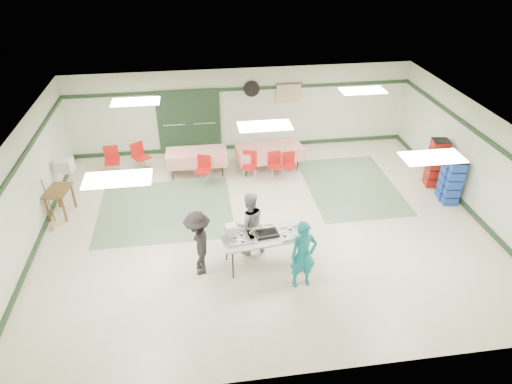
{
  "coord_description": "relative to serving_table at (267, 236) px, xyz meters",
  "views": [
    {
      "loc": [
        -1.55,
        -9.39,
        6.73
      ],
      "look_at": [
        -0.24,
        -0.3,
        1.14
      ],
      "focal_mm": 32.0,
      "sensor_mm": 36.0,
      "label": 1
    }
  ],
  "objects": [
    {
      "name": "floor",
      "position": [
        0.18,
        1.5,
        -0.72
      ],
      "size": [
        11.0,
        11.0,
        0.0
      ],
      "primitive_type": "plane",
      "color": "beige",
      "rests_on": "ground"
    },
    {
      "name": "ceiling",
      "position": [
        0.18,
        1.5,
        1.98
      ],
      "size": [
        11.0,
        11.0,
        0.0
      ],
      "primitive_type": "plane",
      "rotation": [
        3.14,
        0.0,
        0.0
      ],
      "color": "white",
      "rests_on": "wall_back"
    },
    {
      "name": "wall_back",
      "position": [
        0.18,
        6.0,
        0.63
      ],
      "size": [
        11.0,
        0.0,
        11.0
      ],
      "primitive_type": "plane",
      "rotation": [
        1.57,
        0.0,
        0.0
      ],
      "color": "beige",
      "rests_on": "floor"
    },
    {
      "name": "wall_front",
      "position": [
        0.18,
        -3.0,
        0.63
      ],
      "size": [
        11.0,
        0.0,
        11.0
      ],
      "primitive_type": "plane",
      "rotation": [
        -1.57,
        0.0,
        0.0
      ],
      "color": "beige",
      "rests_on": "floor"
    },
    {
      "name": "wall_left",
      "position": [
        -5.32,
        1.5,
        0.63
      ],
      "size": [
        0.0,
        9.0,
        9.0
      ],
      "primitive_type": "plane",
      "rotation": [
        1.57,
        0.0,
        1.57
      ],
      "color": "beige",
      "rests_on": "floor"
    },
    {
      "name": "wall_right",
      "position": [
        5.68,
        1.5,
        0.63
      ],
      "size": [
        0.0,
        9.0,
        9.0
      ],
      "primitive_type": "plane",
      "rotation": [
        1.57,
        0.0,
        -1.57
      ],
      "color": "beige",
      "rests_on": "floor"
    },
    {
      "name": "trim_back",
      "position": [
        0.18,
        5.97,
        1.33
      ],
      "size": [
        11.0,
        0.06,
        0.1
      ],
      "primitive_type": "cube",
      "color": "#1B331D",
      "rests_on": "wall_back"
    },
    {
      "name": "baseboard_back",
      "position": [
        0.18,
        5.97,
        -0.66
      ],
      "size": [
        11.0,
        0.06,
        0.12
      ],
      "primitive_type": "cube",
      "color": "#1B331D",
      "rests_on": "floor"
    },
    {
      "name": "trim_left",
      "position": [
        -5.29,
        1.5,
        1.33
      ],
      "size": [
        0.06,
        9.0,
        0.1
      ],
      "primitive_type": "cube",
      "rotation": [
        0.0,
        0.0,
        1.57
      ],
      "color": "#1B331D",
      "rests_on": "wall_back"
    },
    {
      "name": "baseboard_left",
      "position": [
        -5.29,
        1.5,
        -0.66
      ],
      "size": [
        0.06,
        9.0,
        0.12
      ],
      "primitive_type": "cube",
      "rotation": [
        0.0,
        0.0,
        1.57
      ],
      "color": "#1B331D",
      "rests_on": "floor"
    },
    {
      "name": "trim_right",
      "position": [
        5.65,
        1.5,
        1.33
      ],
      "size": [
        0.06,
        9.0,
        0.1
      ],
      "primitive_type": "cube",
      "rotation": [
        0.0,
        0.0,
        1.57
      ],
      "color": "#1B331D",
      "rests_on": "wall_back"
    },
    {
      "name": "baseboard_right",
      "position": [
        5.65,
        1.5,
        -0.66
      ],
      "size": [
        0.06,
        9.0,
        0.12
      ],
      "primitive_type": "cube",
      "rotation": [
        0.0,
        0.0,
        1.57
      ],
      "color": "#1B331D",
      "rests_on": "floor"
    },
    {
      "name": "green_patch_a",
      "position": [
        -2.32,
        2.5,
        -0.72
      ],
      "size": [
        3.5,
        3.0,
        0.01
      ],
      "primitive_type": "cube",
      "color": "slate",
      "rests_on": "floor"
    },
    {
      "name": "green_patch_b",
      "position": [
        2.98,
        3.0,
        -0.72
      ],
      "size": [
        2.5,
        3.5,
        0.01
      ],
      "primitive_type": "cube",
      "color": "slate",
      "rests_on": "floor"
    },
    {
      "name": "double_door_left",
      "position": [
        -2.02,
        5.94,
        0.33
      ],
      "size": [
        0.9,
        0.06,
        2.1
      ],
      "primitive_type": "cube",
      "color": "gray",
      "rests_on": "floor"
    },
    {
      "name": "double_door_right",
      "position": [
        -1.07,
        5.94,
        0.33
      ],
      "size": [
        0.9,
        0.06,
        2.1
      ],
      "primitive_type": "cube",
      "color": "gray",
      "rests_on": "floor"
    },
    {
      "name": "door_frame",
      "position": [
        -1.55,
        5.92,
        0.33
      ],
      "size": [
        2.0,
        0.03,
        2.15
      ],
      "primitive_type": "cube",
      "color": "#1B331D",
      "rests_on": "floor"
    },
    {
      "name": "wall_fan",
      "position": [
        0.48,
        5.94,
        1.33
      ],
      "size": [
        0.5,
        0.1,
        0.5
      ],
      "primitive_type": "cylinder",
      "rotation": [
        1.57,
        0.0,
        0.0
      ],
      "color": "black",
      "rests_on": "wall_back"
    },
    {
      "name": "scroll_banner",
      "position": [
        1.68,
        5.94,
        1.13
      ],
      "size": [
        0.8,
        0.02,
        0.6
      ],
      "primitive_type": "cube",
      "color": "#DCBA89",
      "rests_on": "wall_back"
    },
    {
      "name": "serving_table",
      "position": [
        0.0,
        0.0,
        0.0
      ],
      "size": [
        2.04,
        1.05,
        0.76
      ],
      "rotation": [
        0.0,
        0.0,
        0.14
      ],
      "color": "#AAAAA5",
      "rests_on": "floor"
    },
    {
      "name": "sheet_tray_right",
      "position": [
        0.59,
        -0.04,
        0.05
      ],
      "size": [
        0.67,
        0.54,
        0.02
      ],
      "primitive_type": "cube",
      "rotation": [
        0.0,
        0.0,
        0.14
      ],
      "color": "silver",
      "rests_on": "serving_table"
    },
    {
      "name": "sheet_tray_mid",
      "position": [
        -0.09,
        0.08,
        0.05
      ],
      "size": [
        0.67,
        0.54,
        0.02
      ],
      "primitive_type": "cube",
      "rotation": [
        0.0,
        0.0,
        0.14
      ],
      "color": "silver",
      "rests_on": "serving_table"
    },
    {
      "name": "sheet_tray_left",
      "position": [
        -0.58,
        -0.07,
        0.05
      ],
      "size": [
        0.65,
        0.53,
        0.02
      ],
      "primitive_type": "cube",
      "rotation": [
        0.0,
        0.0,
        0.14
      ],
      "color": "silver",
      "rests_on": "serving_table"
    },
    {
      "name": "baking_pan",
      "position": [
        0.01,
        -0.01,
        0.08
      ],
      "size": [
        0.52,
        0.37,
        0.08
      ],
      "primitive_type": "cube",
      "rotation": [
        0.0,
        0.0,
        0.14
      ],
      "color": "black",
      "rests_on": "serving_table"
    },
    {
      "name": "foam_box_stack",
      "position": [
        -0.76,
        0.08,
        0.18
      ],
      "size": [
        0.26,
        0.25,
        0.27
      ],
      "primitive_type": "cube",
      "rotation": [
        0.0,
        0.0,
        0.14
      ],
      "color": "white",
      "rests_on": "serving_table"
    },
    {
      "name": "volunteer_teal",
      "position": [
        0.63,
        -0.81,
        0.06
      ],
      "size": [
        0.6,
        0.42,
        1.55
      ],
      "primitive_type": "imported",
      "rotation": [
        0.0,
        0.0,
        0.09
      ],
      "color": "teal",
      "rests_on": "floor"
    },
    {
      "name": "volunteer_grey",
      "position": [
        -0.32,
        0.46,
        0.06
      ],
      "size": [
        0.84,
        0.71,
        1.56
      ],
      "primitive_type": "imported",
      "rotation": [
        0.0,
        0.0,
        3.31
      ],
      "color": "gray",
      "rests_on": "floor"
    },
    {
      "name": "volunteer_dark",
      "position": [
        -1.49,
        -0.09,
        0.05
      ],
      "size": [
        0.6,
        1.0,
        1.53
      ],
      "primitive_type": "imported",
      "rotation": [
        0.0,
        0.0,
        -1.54
      ],
      "color": "black",
      "rests_on": "floor"
    },
    {
      "name": "dining_table_a",
      "position": [
        0.81,
        4.38,
        -0.15
      ],
      "size": [
        2.02,
        1.06,
        0.77
      ],
      "rotation": [
        0.0,
        0.0,
        0.1
      ],
      "color": "red",
      "rests_on": "floor"
    },
    {
      "name": "dining_table_b",
      "position": [
        -1.39,
        4.38,
        -0.15
      ],
      "size": [
        1.78,
        0.8,
        0.77
      ],
      "rotation": [
        0.0,
        0.0,
        -0.0
      ],
      "color": "red",
      "rests_on": "floor"
    },
    {
      "name": "chair_a",
      "position": [
        0.88,
        3.81,
        -0.21
      ],
      "size": [
        0.43,
        0.43,
        0.83
      ],
      "rotation": [
        0.0,
        0.0,
        0.12
      ],
      "color": "#B61C0E",
      "rests_on": "floor"
    },
    {
      "name": "chair_b",
      "position": [
        0.13,
        3.82,
        -0.17
      ],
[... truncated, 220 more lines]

